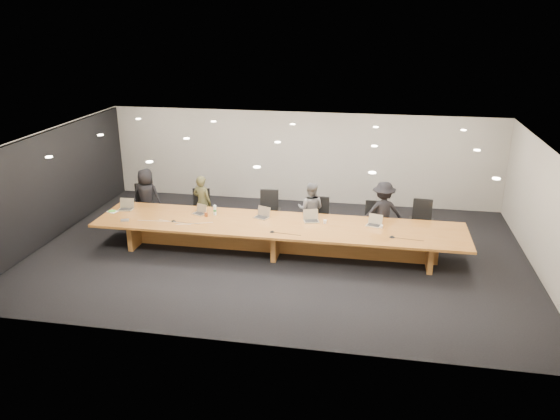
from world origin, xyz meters
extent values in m
plane|color=black|center=(0.00, 0.00, 0.00)|extent=(12.00, 12.00, 0.00)
cube|color=beige|center=(0.00, 4.00, 1.40)|extent=(12.00, 0.02, 2.80)
cube|color=black|center=(-5.94, 0.00, 1.37)|extent=(0.08, 7.84, 2.74)
cube|color=#975821|center=(0.00, 0.00, 0.72)|extent=(9.00, 1.80, 0.06)
cube|color=brown|center=(0.00, 0.00, 0.34)|extent=(7.65, 0.15, 0.69)
cube|color=brown|center=(-3.60, 0.00, 0.34)|extent=(0.12, 1.26, 0.69)
cube|color=brown|center=(0.00, 0.00, 0.34)|extent=(0.12, 1.26, 0.69)
cube|color=brown|center=(3.60, 0.00, 0.34)|extent=(0.12, 1.26, 0.69)
imported|color=black|center=(-3.90, 1.22, 0.80)|extent=(0.79, 0.51, 1.60)
imported|color=#39381F|center=(-2.29, 1.18, 0.75)|extent=(0.63, 0.50, 1.51)
imported|color=slate|center=(0.65, 1.25, 0.73)|extent=(0.75, 0.61, 1.45)
imported|color=black|center=(2.51, 1.15, 0.80)|extent=(1.13, 0.79, 1.60)
cylinder|color=silver|center=(-1.68, 0.33, 0.87)|extent=(0.10, 0.10, 0.25)
cylinder|color=brown|center=(-1.87, 0.18, 0.80)|extent=(0.12, 0.12, 0.11)
cone|color=silver|center=(1.13, 0.22, 0.80)|extent=(0.10, 0.10, 0.09)
cone|color=white|center=(2.48, 0.16, 0.79)|extent=(0.08, 0.08, 0.08)
cube|color=silver|center=(-4.35, 0.08, 0.76)|extent=(0.29, 0.26, 0.01)
cube|color=#57CE37|center=(-4.35, 0.07, 0.78)|extent=(0.19, 0.14, 0.03)
cube|color=#A4A4A8|center=(-3.75, -0.48, 0.76)|extent=(0.24, 0.21, 0.03)
cone|color=black|center=(-2.56, -0.29, 0.77)|extent=(0.16, 0.16, 0.03)
cone|color=black|center=(-0.03, -0.55, 0.77)|extent=(0.15, 0.15, 0.03)
cone|color=black|center=(2.72, -0.37, 0.77)|extent=(0.18, 0.18, 0.03)
camera|label=1|loc=(2.25, -12.13, 5.55)|focal=35.00mm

